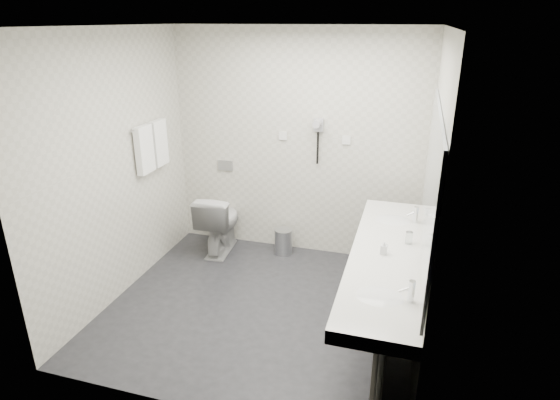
% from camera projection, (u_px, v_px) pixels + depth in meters
% --- Properties ---
extents(floor, '(2.80, 2.80, 0.00)m').
position_uv_depth(floor, '(260.00, 307.00, 4.42)').
color(floor, '#232327').
rests_on(floor, ground).
extents(ceiling, '(2.80, 2.80, 0.00)m').
position_uv_depth(ceiling, '(255.00, 26.00, 3.51)').
color(ceiling, silver).
rests_on(ceiling, wall_back).
extents(wall_back, '(2.80, 0.00, 2.80)m').
position_uv_depth(wall_back, '(296.00, 145.00, 5.13)').
color(wall_back, beige).
rests_on(wall_back, floor).
extents(wall_front, '(2.80, 0.00, 2.80)m').
position_uv_depth(wall_front, '(188.00, 250.00, 2.80)').
color(wall_front, beige).
rests_on(wall_front, floor).
extents(wall_left, '(0.00, 2.60, 2.60)m').
position_uv_depth(wall_left, '(116.00, 169.00, 4.33)').
color(wall_left, beige).
rests_on(wall_left, floor).
extents(wall_right, '(0.00, 2.60, 2.60)m').
position_uv_depth(wall_right, '(430.00, 199.00, 3.60)').
color(wall_right, beige).
rests_on(wall_right, floor).
extents(vanity_counter, '(0.55, 2.20, 0.10)m').
position_uv_depth(vanity_counter, '(387.00, 258.00, 3.65)').
color(vanity_counter, silver).
rests_on(vanity_counter, floor).
extents(vanity_panel, '(0.03, 2.15, 0.75)m').
position_uv_depth(vanity_panel, '(385.00, 304.00, 3.80)').
color(vanity_panel, gray).
rests_on(vanity_panel, floor).
extents(vanity_post_near, '(0.06, 0.06, 0.75)m').
position_uv_depth(vanity_post_near, '(377.00, 398.00, 2.86)').
color(vanity_post_near, silver).
rests_on(vanity_post_near, floor).
extents(vanity_post_far, '(0.06, 0.06, 0.75)m').
position_uv_depth(vanity_post_far, '(396.00, 249.00, 4.72)').
color(vanity_post_far, silver).
rests_on(vanity_post_far, floor).
extents(mirror, '(0.02, 2.20, 1.05)m').
position_uv_depth(mirror, '(431.00, 183.00, 3.35)').
color(mirror, '#B2BCC6').
rests_on(mirror, wall_right).
extents(basin_near, '(0.40, 0.31, 0.05)m').
position_uv_depth(basin_near, '(379.00, 298.00, 3.06)').
color(basin_near, silver).
rests_on(basin_near, vanity_counter).
extents(basin_far, '(0.40, 0.31, 0.05)m').
position_uv_depth(basin_far, '(392.00, 222.00, 4.22)').
color(basin_far, silver).
rests_on(basin_far, vanity_counter).
extents(faucet_near, '(0.04, 0.04, 0.15)m').
position_uv_depth(faucet_near, '(411.00, 291.00, 2.98)').
color(faucet_near, silver).
rests_on(faucet_near, vanity_counter).
extents(faucet_far, '(0.04, 0.04, 0.15)m').
position_uv_depth(faucet_far, '(416.00, 215.00, 4.14)').
color(faucet_far, silver).
rests_on(faucet_far, vanity_counter).
extents(soap_bottle_a, '(0.05, 0.05, 0.11)m').
position_uv_depth(soap_bottle_a, '(384.00, 247.00, 3.59)').
color(soap_bottle_a, silver).
rests_on(soap_bottle_a, vanity_counter).
extents(glass_left, '(0.07, 0.07, 0.10)m').
position_uv_depth(glass_left, '(409.00, 238.00, 3.76)').
color(glass_left, silver).
rests_on(glass_left, vanity_counter).
extents(toilet, '(0.45, 0.73, 0.72)m').
position_uv_depth(toilet, '(219.00, 222.00, 5.38)').
color(toilet, silver).
rests_on(toilet, floor).
extents(flush_plate, '(0.18, 0.02, 0.12)m').
position_uv_depth(flush_plate, '(225.00, 165.00, 5.45)').
color(flush_plate, '#B2B5BA').
rests_on(flush_plate, wall_back).
extents(pedal_bin, '(0.27, 0.27, 0.29)m').
position_uv_depth(pedal_bin, '(284.00, 242.00, 5.38)').
color(pedal_bin, '#B2B5BA').
rests_on(pedal_bin, floor).
extents(bin_lid, '(0.21, 0.21, 0.02)m').
position_uv_depth(bin_lid, '(284.00, 230.00, 5.32)').
color(bin_lid, '#B2B5BA').
rests_on(bin_lid, pedal_bin).
extents(towel_rail, '(0.02, 0.62, 0.02)m').
position_uv_depth(towel_rail, '(149.00, 125.00, 4.70)').
color(towel_rail, silver).
rests_on(towel_rail, wall_left).
extents(towel_near, '(0.07, 0.24, 0.48)m').
position_uv_depth(towel_near, '(144.00, 150.00, 4.65)').
color(towel_near, white).
rests_on(towel_near, towel_rail).
extents(towel_far, '(0.07, 0.24, 0.48)m').
position_uv_depth(towel_far, '(159.00, 143.00, 4.90)').
color(towel_far, white).
rests_on(towel_far, towel_rail).
extents(dryer_cradle, '(0.10, 0.04, 0.14)m').
position_uv_depth(dryer_cradle, '(319.00, 125.00, 4.94)').
color(dryer_cradle, '#9B9A9F').
rests_on(dryer_cradle, wall_back).
extents(dryer_barrel, '(0.08, 0.14, 0.08)m').
position_uv_depth(dryer_barrel, '(317.00, 123.00, 4.87)').
color(dryer_barrel, '#9B9A9F').
rests_on(dryer_barrel, dryer_cradle).
extents(dryer_cord, '(0.02, 0.02, 0.35)m').
position_uv_depth(dryer_cord, '(318.00, 148.00, 5.02)').
color(dryer_cord, black).
rests_on(dryer_cord, dryer_cradle).
extents(switch_plate_a, '(0.09, 0.02, 0.09)m').
position_uv_depth(switch_plate_a, '(283.00, 136.00, 5.12)').
color(switch_plate_a, silver).
rests_on(switch_plate_a, wall_back).
extents(switch_plate_b, '(0.09, 0.02, 0.09)m').
position_uv_depth(switch_plate_b, '(346.00, 140.00, 4.94)').
color(switch_plate_b, silver).
rests_on(switch_plate_b, wall_back).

